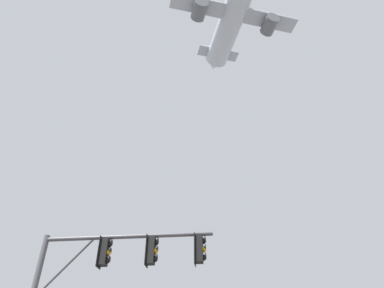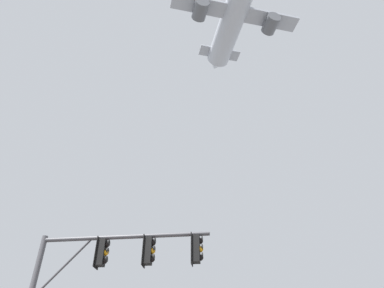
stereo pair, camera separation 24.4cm
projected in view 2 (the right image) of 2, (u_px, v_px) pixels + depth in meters
The scene contains 2 objects.
signal_pole_near at pixel (103, 274), 11.47m from camera, with size 5.99×1.06×6.19m.
airplane at pixel (237, 7), 53.35m from camera, with size 20.32×26.30×7.17m.
Camera 2 is at (-0.78, -3.75, 1.72)m, focal length 32.46 mm.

